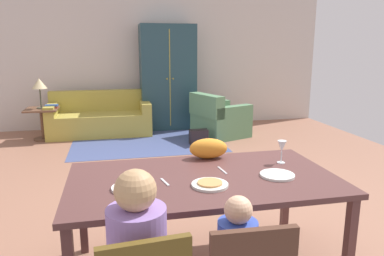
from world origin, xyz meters
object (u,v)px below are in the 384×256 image
(armchair, at_px, (219,120))
(handbag, at_px, (199,137))
(wine_glass, at_px, (282,147))
(couch, at_px, (100,119))
(table_lamp, at_px, (39,85))
(plate_near_woman, at_px, (277,175))
(plate_near_child, at_px, (210,185))
(cat, at_px, (208,148))
(book_lower, at_px, (51,107))
(armoire, at_px, (168,77))
(book_upper, at_px, (52,106))
(plate_near_man, at_px, (130,188))
(side_table, at_px, (43,120))
(dining_table, at_px, (203,185))

(armchair, bearing_deg, handbag, -136.11)
(wine_glass, relative_size, armchair, 0.17)
(couch, height_order, table_lamp, table_lamp)
(handbag, bearing_deg, plate_near_woman, -94.47)
(plate_near_child, distance_m, cat, 0.63)
(table_lamp, bearing_deg, armchair, -7.47)
(plate_near_child, xyz_separation_m, handbag, (0.82, 3.78, -0.64))
(armchair, height_order, table_lamp, table_lamp)
(armchair, relative_size, table_lamp, 2.05)
(couch, height_order, book_lower, couch)
(wine_glass, distance_m, handbag, 3.51)
(cat, relative_size, book_lower, 1.45)
(table_lamp, height_order, book_lower, table_lamp)
(table_lamp, relative_size, book_lower, 2.45)
(couch, bearing_deg, armoire, 10.40)
(couch, distance_m, armchair, 2.29)
(wine_glass, xyz_separation_m, book_upper, (-2.40, 4.37, -0.27))
(table_lamp, bearing_deg, handbag, -18.45)
(plate_near_man, bearing_deg, book_lower, 104.33)
(plate_near_child, xyz_separation_m, couch, (-0.87, 4.94, -0.47))
(wine_glass, height_order, side_table, wine_glass)
(armoire, relative_size, book_lower, 9.55)
(dining_table, xyz_separation_m, table_lamp, (-1.88, 4.50, 0.31))
(side_table, distance_m, book_lower, 0.27)
(book_upper, relative_size, handbag, 0.69)
(plate_near_woman, xyz_separation_m, handbag, (0.29, 3.70, -0.64))
(cat, xyz_separation_m, book_upper, (-1.86, 4.12, -0.22))
(plate_near_man, bearing_deg, couch, 94.02)
(plate_near_man, bearing_deg, cat, 39.09)
(plate_near_child, bearing_deg, plate_near_man, 173.52)
(table_lamp, bearing_deg, book_upper, 14.25)
(plate_near_woman, xyz_separation_m, book_upper, (-2.24, 4.65, -0.15))
(table_lamp, relative_size, handbag, 1.69)
(side_table, xyz_separation_m, book_upper, (0.17, 0.04, 0.24))
(armoire, bearing_deg, side_table, -167.89)
(cat, height_order, table_lamp, table_lamp)
(plate_near_child, bearing_deg, armoire, 84.50)
(table_lamp, xyz_separation_m, book_lower, (0.16, 0.03, -0.41))
(side_table, bearing_deg, plate_near_woman, -62.40)
(side_table, bearing_deg, table_lamp, 0.00)
(book_lower, bearing_deg, plate_near_man, -75.67)
(armchair, distance_m, armoire, 1.44)
(handbag, bearing_deg, armoire, 102.69)
(plate_near_woman, distance_m, table_lamp, 5.20)
(cat, xyz_separation_m, couch, (-1.02, 4.33, -0.54))
(plate_near_man, height_order, table_lamp, table_lamp)
(dining_table, xyz_separation_m, plate_near_child, (0.00, -0.18, 0.07))
(wine_glass, height_order, armoire, armoire)
(armchair, xyz_separation_m, book_upper, (-3.03, 0.46, 0.30))
(armoire, xyz_separation_m, book_upper, (-2.21, -0.47, -0.43))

